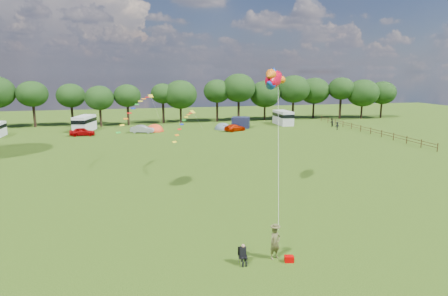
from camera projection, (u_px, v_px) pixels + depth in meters
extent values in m
plane|color=black|center=(250.00, 226.00, 26.29)|extent=(180.00, 180.00, 0.00)
cylinder|color=black|center=(34.00, 116.00, 72.99)|extent=(0.49, 0.49, 4.25)
ellipsoid|color=black|center=(32.00, 94.00, 72.13)|extent=(5.86, 5.86, 4.98)
cylinder|color=black|center=(72.00, 116.00, 75.15)|extent=(0.47, 0.47, 3.90)
ellipsoid|color=black|center=(71.00, 96.00, 74.35)|extent=(5.58, 5.58, 4.74)
cylinder|color=black|center=(101.00, 118.00, 73.55)|extent=(0.44, 0.44, 3.56)
ellipsoid|color=black|center=(99.00, 98.00, 72.78)|extent=(5.56, 5.56, 4.73)
cylinder|color=black|center=(128.00, 115.00, 75.60)|extent=(0.47, 0.47, 3.95)
ellipsoid|color=black|center=(127.00, 96.00, 74.81)|extent=(5.33, 5.33, 4.53)
cylinder|color=black|center=(163.00, 113.00, 78.88)|extent=(0.50, 0.50, 4.33)
ellipsoid|color=black|center=(163.00, 93.00, 78.08)|extent=(4.95, 4.95, 4.21)
cylinder|color=black|center=(181.00, 115.00, 79.35)|extent=(0.43, 0.43, 3.31)
ellipsoid|color=black|center=(180.00, 95.00, 78.49)|extent=(7.03, 7.03, 5.98)
cylinder|color=black|center=(217.00, 111.00, 81.25)|extent=(0.50, 0.50, 4.36)
ellipsoid|color=black|center=(217.00, 91.00, 80.37)|extent=(5.84, 5.84, 4.97)
cylinder|color=black|center=(239.00, 111.00, 81.42)|extent=(0.51, 0.51, 4.55)
ellipsoid|color=black|center=(239.00, 88.00, 80.43)|extent=(7.15, 7.15, 6.08)
cylinder|color=black|center=(265.00, 113.00, 83.62)|extent=(0.42, 0.42, 3.21)
ellipsoid|color=black|center=(265.00, 94.00, 82.78)|extent=(6.90, 6.90, 5.86)
cylinder|color=black|center=(293.00, 110.00, 84.34)|extent=(0.48, 0.48, 4.17)
ellipsoid|color=black|center=(294.00, 89.00, 83.39)|extent=(7.16, 7.16, 6.09)
cylinder|color=black|center=(313.00, 110.00, 87.56)|extent=(0.45, 0.45, 3.66)
ellipsoid|color=black|center=(314.00, 91.00, 86.67)|extent=(7.05, 7.05, 5.99)
cylinder|color=black|center=(340.00, 109.00, 86.28)|extent=(0.52, 0.52, 4.65)
ellipsoid|color=black|center=(341.00, 89.00, 85.37)|extent=(5.96, 5.96, 5.06)
cylinder|color=black|center=(361.00, 112.00, 86.22)|extent=(0.42, 0.42, 3.19)
ellipsoid|color=black|center=(363.00, 93.00, 85.36)|extent=(7.23, 7.23, 6.14)
cylinder|color=black|center=(381.00, 110.00, 87.77)|extent=(0.44, 0.44, 3.52)
ellipsoid|color=black|center=(382.00, 93.00, 86.95)|extent=(6.22, 6.22, 5.28)
cylinder|color=#472D19|center=(438.00, 147.00, 50.49)|extent=(0.12, 0.12, 1.20)
cylinder|color=#472D19|center=(421.00, 143.00, 53.36)|extent=(0.12, 0.12, 1.20)
cylinder|color=#472D19|center=(429.00, 143.00, 51.86)|extent=(0.08, 3.00, 0.08)
cylinder|color=#472D19|center=(429.00, 146.00, 51.93)|extent=(0.08, 3.00, 0.08)
cylinder|color=#472D19|center=(407.00, 140.00, 56.22)|extent=(0.12, 0.12, 1.20)
cylinder|color=#472D19|center=(414.00, 139.00, 54.72)|extent=(0.08, 3.00, 0.08)
cylinder|color=#472D19|center=(414.00, 142.00, 54.80)|extent=(0.08, 3.00, 0.08)
cylinder|color=#472D19|center=(394.00, 136.00, 59.08)|extent=(0.12, 0.12, 1.20)
cylinder|color=#472D19|center=(400.00, 136.00, 57.58)|extent=(0.08, 3.00, 0.08)
cylinder|color=#472D19|center=(400.00, 138.00, 57.66)|extent=(0.08, 3.00, 0.08)
cylinder|color=#472D19|center=(382.00, 133.00, 61.94)|extent=(0.12, 0.12, 1.20)
cylinder|color=#472D19|center=(388.00, 133.00, 60.44)|extent=(0.08, 3.00, 0.08)
cylinder|color=#472D19|center=(387.00, 135.00, 60.52)|extent=(0.08, 3.00, 0.08)
cylinder|color=#472D19|center=(371.00, 131.00, 64.80)|extent=(0.12, 0.12, 1.20)
cylinder|color=#472D19|center=(376.00, 130.00, 63.30)|extent=(0.08, 3.00, 0.08)
cylinder|color=#472D19|center=(376.00, 132.00, 63.38)|extent=(0.08, 3.00, 0.08)
cylinder|color=#472D19|center=(361.00, 128.00, 67.67)|extent=(0.12, 0.12, 1.20)
cylinder|color=#472D19|center=(366.00, 128.00, 66.17)|extent=(0.08, 3.00, 0.08)
cylinder|color=#472D19|center=(366.00, 130.00, 66.25)|extent=(0.08, 3.00, 0.08)
cylinder|color=#472D19|center=(352.00, 126.00, 70.53)|extent=(0.12, 0.12, 1.20)
cylinder|color=#472D19|center=(356.00, 125.00, 69.03)|extent=(0.08, 3.00, 0.08)
cylinder|color=#472D19|center=(356.00, 127.00, 69.11)|extent=(0.08, 3.00, 0.08)
cylinder|color=#472D19|center=(343.00, 124.00, 73.39)|extent=(0.12, 0.12, 1.20)
cylinder|color=#472D19|center=(347.00, 123.00, 71.89)|extent=(0.08, 3.00, 0.08)
cylinder|color=#472D19|center=(347.00, 125.00, 71.97)|extent=(0.08, 3.00, 0.08)
cylinder|color=#472D19|center=(335.00, 122.00, 76.25)|extent=(0.12, 0.12, 1.20)
cylinder|color=#472D19|center=(339.00, 121.00, 74.75)|extent=(0.08, 3.00, 0.08)
cylinder|color=#472D19|center=(339.00, 123.00, 74.83)|extent=(0.08, 3.00, 0.08)
cylinder|color=#472D19|center=(328.00, 120.00, 79.11)|extent=(0.12, 0.12, 1.20)
cylinder|color=#472D19|center=(332.00, 119.00, 77.61)|extent=(0.08, 3.00, 0.08)
cylinder|color=#472D19|center=(332.00, 121.00, 77.69)|extent=(0.08, 3.00, 0.08)
cylinder|color=#472D19|center=(321.00, 118.00, 81.98)|extent=(0.12, 0.12, 1.20)
cylinder|color=#472D19|center=(325.00, 118.00, 80.48)|extent=(0.08, 3.00, 0.08)
cylinder|color=#472D19|center=(325.00, 119.00, 80.56)|extent=(0.08, 3.00, 0.08)
imported|color=#AB0506|center=(82.00, 132.00, 63.14)|extent=(4.20, 1.69, 1.39)
imported|color=#979B9F|center=(142.00, 129.00, 66.17)|extent=(4.11, 2.45, 1.36)
imported|color=#BD1F00|center=(235.00, 128.00, 68.25)|extent=(4.47, 3.30, 1.24)
cube|color=white|center=(84.00, 124.00, 67.98)|extent=(3.77, 6.05, 2.81)
cube|color=black|center=(84.00, 120.00, 67.87)|extent=(3.84, 6.17, 0.67)
cylinder|color=black|center=(81.00, 130.00, 66.45)|extent=(0.84, 0.49, 0.79)
cylinder|color=black|center=(89.00, 128.00, 69.91)|extent=(0.84, 0.49, 0.79)
cube|color=#BEBDC0|center=(283.00, 118.00, 76.46)|extent=(2.47, 5.68, 2.83)
cube|color=black|center=(283.00, 115.00, 76.34)|extent=(2.52, 5.80, 0.67)
cylinder|color=black|center=(286.00, 124.00, 74.97)|extent=(0.80, 0.30, 0.80)
cylinder|color=black|center=(280.00, 122.00, 78.36)|extent=(0.80, 0.30, 0.80)
ellipsoid|color=#E94219|center=(155.00, 131.00, 68.19)|extent=(3.14, 3.61, 2.58)
cylinder|color=#E94219|center=(155.00, 131.00, 68.18)|extent=(3.30, 3.30, 0.08)
ellipsoid|color=#50616A|center=(223.00, 129.00, 70.66)|extent=(3.03, 3.49, 2.37)
cylinder|color=#50616A|center=(223.00, 129.00, 70.65)|extent=(3.18, 3.18, 0.08)
cube|color=#191D37|center=(241.00, 122.00, 72.18)|extent=(4.05, 3.68, 2.07)
imported|color=brown|center=(275.00, 243.00, 21.49)|extent=(0.83, 0.68, 1.95)
cylinder|color=#99999E|center=(241.00, 263.00, 20.77)|extent=(0.02, 0.02, 0.43)
cylinder|color=#99999E|center=(248.00, 262.00, 20.86)|extent=(0.02, 0.02, 0.43)
cylinder|color=#99999E|center=(239.00, 259.00, 21.16)|extent=(0.02, 0.02, 0.43)
cylinder|color=#99999E|center=(246.00, 258.00, 21.25)|extent=(0.02, 0.02, 0.43)
cube|color=black|center=(243.00, 257.00, 20.97)|extent=(0.56, 0.54, 0.05)
cube|color=black|center=(242.00, 251.00, 21.13)|extent=(0.48, 0.13, 0.51)
cube|color=black|center=(243.00, 252.00, 20.95)|extent=(0.39, 0.28, 0.54)
sphere|color=tan|center=(243.00, 246.00, 20.85)|extent=(0.20, 0.20, 0.20)
cube|color=#BE0000|center=(289.00, 259.00, 21.26)|extent=(0.56, 0.44, 0.36)
ellipsoid|color=red|center=(274.00, 79.00, 32.07)|extent=(3.08, 3.62, 2.02)
ellipsoid|color=#FFF92E|center=(274.00, 81.00, 32.10)|extent=(1.92, 2.26, 1.11)
cone|color=orange|center=(269.00, 76.00, 30.62)|extent=(1.44, 1.53, 1.06)
cone|color=#0630A0|center=(269.00, 83.00, 30.75)|extent=(1.44, 1.53, 1.06)
cone|color=#0630A0|center=(274.00, 71.00, 32.04)|extent=(1.16, 1.12, 0.90)
sphere|color=white|center=(273.00, 77.00, 33.27)|extent=(0.34, 0.34, 0.34)
sphere|color=black|center=(273.00, 77.00, 33.37)|extent=(0.17, 0.17, 0.17)
cube|color=yellow|center=(151.00, 96.00, 43.35)|extent=(0.66, 0.61, 0.33)
cube|color=red|center=(147.00, 97.00, 42.85)|extent=(0.52, 0.35, 0.09)
cube|color=orange|center=(144.00, 99.00, 42.36)|extent=(0.52, 0.35, 0.10)
cube|color=yellow|center=(140.00, 101.00, 41.89)|extent=(0.52, 0.35, 0.11)
cube|color=#198C1E|center=(137.00, 104.00, 41.43)|extent=(0.52, 0.34, 0.12)
cube|color=#0C1EB2|center=(133.00, 108.00, 40.99)|extent=(0.52, 0.34, 0.13)
cube|color=red|center=(129.00, 113.00, 40.56)|extent=(0.52, 0.33, 0.13)
cube|color=orange|center=(126.00, 119.00, 40.15)|extent=(0.52, 0.33, 0.14)
cube|color=yellow|center=(122.00, 125.00, 39.76)|extent=(0.51, 0.32, 0.15)
cube|color=#198C1E|center=(118.00, 133.00, 39.38)|extent=(0.51, 0.32, 0.15)
cube|color=gold|center=(193.00, 112.00, 41.88)|extent=(0.71, 0.70, 0.33)
cube|color=red|center=(191.00, 113.00, 41.31)|extent=(0.50, 0.47, 0.09)
cube|color=orange|center=(188.00, 115.00, 40.74)|extent=(0.50, 0.46, 0.10)
cube|color=yellow|center=(186.00, 117.00, 40.20)|extent=(0.50, 0.46, 0.11)
cube|color=#198C1E|center=(184.00, 120.00, 39.67)|extent=(0.50, 0.46, 0.12)
cube|color=#0C1EB2|center=(182.00, 124.00, 39.15)|extent=(0.49, 0.46, 0.13)
cube|color=red|center=(179.00, 129.00, 38.65)|extent=(0.49, 0.45, 0.14)
cube|color=orange|center=(177.00, 135.00, 38.17)|extent=(0.49, 0.45, 0.14)
cube|color=yellow|center=(175.00, 142.00, 37.70)|extent=(0.48, 0.45, 0.15)
imported|color=black|center=(332.00, 122.00, 73.79)|extent=(0.94, 0.91, 1.67)
imported|color=black|center=(337.00, 126.00, 69.82)|extent=(1.03, 0.63, 1.49)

